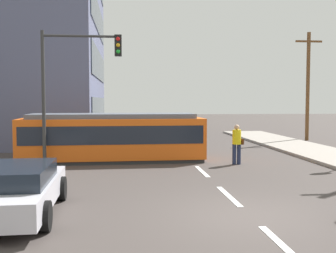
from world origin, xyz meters
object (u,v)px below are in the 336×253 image
object	(u,v)px
streetcar_tram	(113,136)
parked_sedan_near	(14,189)
pedestrian_crossing	(237,142)
utility_pole_mid	(308,84)
city_bus	(147,127)
traffic_light_mast	(74,72)

from	to	relation	value
streetcar_tram	parked_sedan_near	distance (m)	8.79
streetcar_tram	parked_sedan_near	xyz separation A→B (m)	(-2.02, -8.54, -0.46)
pedestrian_crossing	utility_pole_mid	distance (m)	12.52
pedestrian_crossing	city_bus	bearing A→B (deg)	111.72
streetcar_tram	parked_sedan_near	bearing A→B (deg)	-103.34
traffic_light_mast	city_bus	bearing A→B (deg)	68.22
city_bus	utility_pole_mid	bearing A→B (deg)	6.93
streetcar_tram	utility_pole_mid	world-z (taller)	utility_pole_mid
streetcar_tram	city_bus	bearing A→B (deg)	74.29
parked_sedan_near	traffic_light_mast	bearing A→B (deg)	85.23
parked_sedan_near	utility_pole_mid	world-z (taller)	utility_pole_mid
city_bus	traffic_light_mast	xyz separation A→B (m)	(-3.33, -8.35, 2.76)
city_bus	pedestrian_crossing	distance (m)	8.94
streetcar_tram	utility_pole_mid	size ratio (longest dim) A/B	1.12
parked_sedan_near	traffic_light_mast	distance (m)	7.61
city_bus	utility_pole_mid	size ratio (longest dim) A/B	0.84
city_bus	traffic_light_mast	distance (m)	9.40
traffic_light_mast	utility_pole_mid	size ratio (longest dim) A/B	0.75
pedestrian_crossing	parked_sedan_near	xyz separation A→B (m)	(-7.22, -6.93, -0.32)
streetcar_tram	pedestrian_crossing	world-z (taller)	streetcar_tram
parked_sedan_near	traffic_light_mast	world-z (taller)	traffic_light_mast
city_bus	parked_sedan_near	distance (m)	15.74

